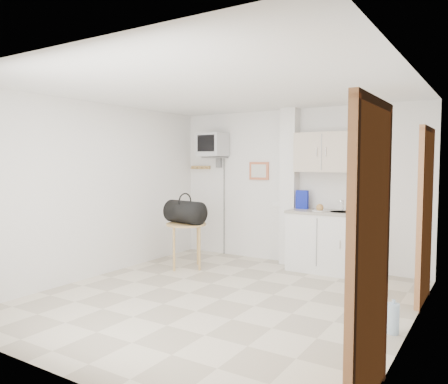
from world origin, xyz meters
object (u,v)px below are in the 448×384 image
Objects in this scene: round_table at (186,229)px; water_bottle at (393,318)px; crt_television at (213,146)px; duffel_bag at (185,212)px.

water_bottle is at bearing -17.60° from round_table.
water_bottle is (3.43, -2.02, -1.79)m from crt_television.
duffel_bag reaches higher than water_bottle.
round_table is 3.47m from water_bottle.
crt_television is at bearing 149.49° from water_bottle.
duffel_bag reaches higher than round_table.
duffel_bag is 2.07× the size of water_bottle.
crt_television is 6.45× the size of water_bottle.
crt_television reaches higher than water_bottle.
round_table is at bearing -81.19° from crt_television.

